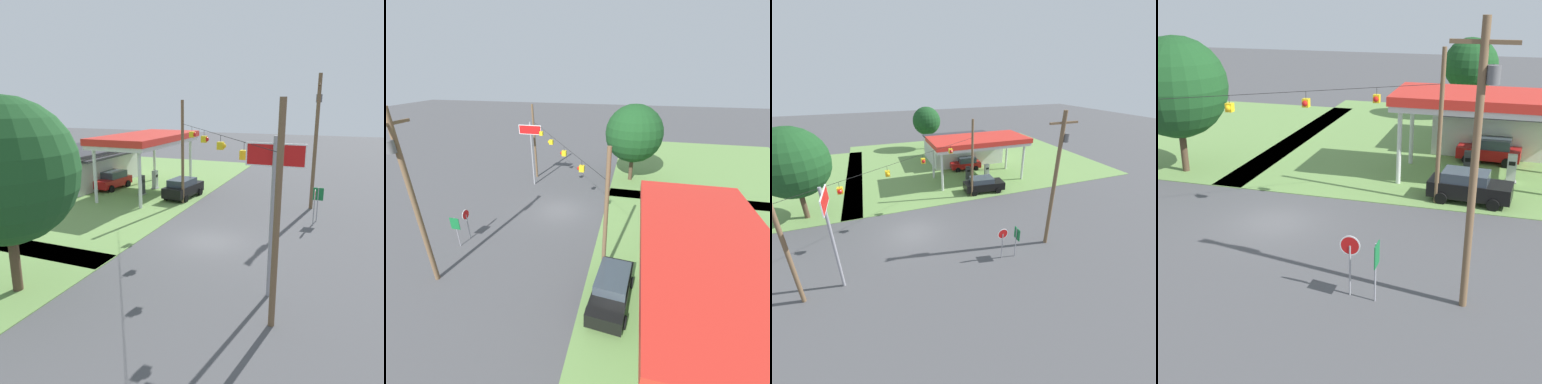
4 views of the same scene
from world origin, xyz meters
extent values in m
plane|color=#4C4C4F|center=(0.00, 0.00, 0.00)|extent=(160.00, 160.00, 0.00)
cube|color=#6B934C|center=(12.04, 18.05, 0.02)|extent=(36.00, 28.00, 0.04)
cube|color=silver|center=(10.04, 9.61, 4.66)|extent=(11.70, 5.39, 0.35)
cube|color=red|center=(10.04, 9.61, 5.11)|extent=(11.90, 5.59, 0.55)
cylinder|color=silver|center=(4.79, 7.52, 2.24)|extent=(0.28, 0.28, 4.48)
cylinder|color=silver|center=(15.29, 7.52, 2.24)|extent=(0.28, 0.28, 4.48)
cylinder|color=silver|center=(4.79, 11.71, 2.24)|extent=(0.28, 0.28, 4.48)
cylinder|color=silver|center=(15.29, 11.71, 2.24)|extent=(0.28, 0.28, 4.48)
cube|color=silver|center=(10.96, 18.05, 1.66)|extent=(10.31, 7.64, 3.32)
cube|color=#333338|center=(10.96, 18.05, 3.44)|extent=(10.61, 7.94, 0.24)
cube|color=#333338|center=(10.96, 13.88, 3.07)|extent=(9.28, 0.70, 0.20)
cube|color=gray|center=(8.75, 9.61, 0.06)|extent=(0.71, 0.56, 0.12)
cube|color=#333338|center=(8.75, 9.61, 0.96)|extent=(0.55, 0.40, 1.68)
cube|color=black|center=(8.75, 9.40, 1.29)|extent=(0.39, 0.03, 0.24)
cube|color=gray|center=(11.34, 9.61, 0.06)|extent=(0.71, 0.56, 0.12)
cube|color=silver|center=(11.34, 9.61, 0.96)|extent=(0.55, 0.40, 1.68)
cube|color=black|center=(11.34, 9.40, 1.29)|extent=(0.39, 0.03, 0.24)
cube|color=black|center=(9.18, 5.69, 0.77)|extent=(4.65, 2.24, 0.85)
cube|color=#333D47|center=(8.92, 5.72, 1.47)|extent=(2.62, 1.92, 0.56)
cylinder|color=black|center=(10.66, 6.51, 0.34)|extent=(0.70, 0.28, 0.68)
cylinder|color=black|center=(10.49, 4.63, 0.34)|extent=(0.70, 0.28, 0.68)
cylinder|color=black|center=(7.88, 6.76, 0.34)|extent=(0.70, 0.28, 0.68)
cylinder|color=black|center=(7.71, 4.87, 0.34)|extent=(0.70, 0.28, 0.68)
cube|color=#AD1414|center=(9.82, 13.53, 0.71)|extent=(4.32, 2.17, 0.74)
cube|color=#333D47|center=(10.07, 13.51, 1.40)|extent=(2.43, 1.87, 0.64)
cylinder|color=black|center=(8.45, 12.69, 0.34)|extent=(0.69, 0.27, 0.68)
cylinder|color=black|center=(8.60, 14.57, 0.34)|extent=(0.69, 0.27, 0.68)
cylinder|color=black|center=(11.04, 12.49, 0.34)|extent=(0.69, 0.27, 0.68)
cylinder|color=black|center=(11.19, 14.37, 0.34)|extent=(0.69, 0.27, 0.68)
cylinder|color=#99999E|center=(5.58, -5.50, 1.05)|extent=(0.08, 0.08, 2.10)
cylinder|color=white|center=(5.58, -5.50, 2.10)|extent=(0.80, 0.03, 0.80)
cylinder|color=red|center=(5.58, -5.50, 2.10)|extent=(0.70, 0.03, 0.70)
cylinder|color=gray|center=(-5.22, -4.47, 3.46)|extent=(0.18, 0.18, 6.93)
cube|color=white|center=(-5.12, -4.47, 6.15)|extent=(0.06, 2.42, 0.96)
cube|color=red|center=(-5.12, -4.47, 6.15)|extent=(0.07, 2.30, 0.84)
cylinder|color=gray|center=(6.60, -5.66, 1.20)|extent=(0.07, 0.07, 2.40)
cube|color=#146B33|center=(6.65, -5.66, 1.95)|extent=(0.04, 0.70, 0.90)
cylinder|color=brown|center=(9.82, -5.01, 5.15)|extent=(0.28, 0.28, 10.29)
cube|color=brown|center=(9.82, -5.01, 9.49)|extent=(2.20, 0.14, 0.14)
cylinder|color=#59595B|center=(10.17, -5.01, 8.49)|extent=(0.44, 0.44, 0.60)
cylinder|color=brown|center=(-7.42, -5.00, 4.20)|extent=(0.24, 0.24, 8.39)
cylinder|color=brown|center=(7.42, 5.00, 4.20)|extent=(0.24, 0.24, 8.39)
cylinder|color=black|center=(0.00, 0.00, 6.54)|extent=(14.86, 10.02, 0.02)
cylinder|color=black|center=(-4.45, -3.00, 6.37)|extent=(0.02, 0.02, 0.35)
cube|color=yellow|center=(-4.45, -3.00, 5.99)|extent=(0.32, 0.32, 0.40)
sphere|color=red|center=(-4.45, -3.17, 5.99)|extent=(0.28, 0.28, 0.28)
cylinder|color=black|center=(-1.48, -1.00, 6.37)|extent=(0.02, 0.02, 0.35)
cube|color=yellow|center=(-1.48, -1.00, 5.99)|extent=(0.32, 0.32, 0.40)
sphere|color=yellow|center=(-1.48, -1.17, 5.99)|extent=(0.28, 0.28, 0.28)
cylinder|color=black|center=(1.48, 1.00, 6.37)|extent=(0.02, 0.02, 0.35)
cube|color=yellow|center=(1.48, 1.00, 5.99)|extent=(0.32, 0.32, 0.40)
sphere|color=red|center=(1.48, 0.83, 5.99)|extent=(0.28, 0.28, 0.28)
cylinder|color=black|center=(4.45, 3.00, 6.37)|extent=(0.02, 0.02, 0.35)
cube|color=yellow|center=(4.45, 3.00, 5.99)|extent=(0.32, 0.32, 0.40)
sphere|color=red|center=(4.45, 2.83, 5.99)|extent=(0.28, 0.28, 0.28)
cylinder|color=#4C3828|center=(7.33, 26.10, 1.51)|extent=(0.44, 0.44, 3.03)
sphere|color=#19471E|center=(7.33, 26.10, 4.93)|extent=(4.76, 4.76, 4.76)
cylinder|color=#4C3828|center=(-8.93, 6.02, 1.47)|extent=(0.44, 0.44, 2.93)
sphere|color=#19471E|center=(-8.93, 6.02, 5.43)|extent=(6.25, 6.25, 6.25)
camera|label=1|loc=(-20.21, -6.91, 8.22)|focal=35.00mm
camera|label=2|loc=(19.70, 6.17, 11.78)|focal=24.00mm
camera|label=3|loc=(-2.28, -18.85, 12.45)|focal=24.00mm
camera|label=4|loc=(10.64, -22.67, 10.95)|focal=50.00mm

